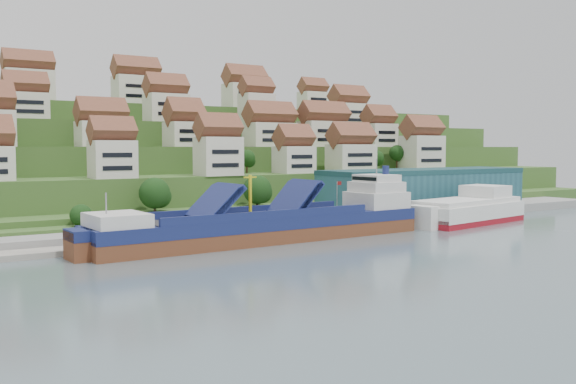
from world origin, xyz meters
TOP-DOWN VIEW (x-y plane):
  - ground at (0.00, 0.00)m, footprint 300.00×300.00m
  - quay at (20.00, 15.00)m, footprint 180.00×14.00m
  - hillside at (0.00, 103.55)m, footprint 260.00×128.00m
  - hillside_village at (1.66, 60.86)m, footprint 159.79×63.90m
  - hillside_trees at (-5.78, 44.76)m, footprint 141.93×62.64m
  - warehouse at (52.00, 17.00)m, footprint 60.00×15.00m
  - flagpole at (18.11, 10.00)m, footprint 1.28×0.16m
  - cargo_ship at (-5.16, -0.94)m, footprint 69.01×13.35m
  - second_ship at (48.48, -1.02)m, footprint 33.85×17.17m

SIDE VIEW (x-z plane):
  - ground at x=0.00m, z-range 0.00..0.00m
  - quay at x=20.00m, z-range 0.00..2.20m
  - second_ship at x=48.48m, z-range -1.86..7.51m
  - cargo_ship at x=-5.16m, z-range -4.59..10.52m
  - flagpole at x=18.11m, z-range 2.88..10.88m
  - warehouse at x=52.00m, z-range 2.20..12.20m
  - hillside at x=0.00m, z-range -4.84..26.16m
  - hillside_trees at x=-5.78m, z-range 0.72..32.60m
  - hillside_village at x=1.66m, z-range 10.03..38.78m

